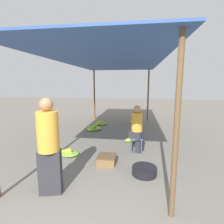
{
  "coord_description": "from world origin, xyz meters",
  "views": [
    {
      "loc": [
        0.9,
        -2.1,
        1.94
      ],
      "look_at": [
        0.0,
        3.98,
        0.92
      ],
      "focal_mm": 28.0,
      "sensor_mm": 36.0,
      "label": 1
    }
  ],
  "objects_px": {
    "banana_pile_left_0": "(69,153)",
    "basin_black": "(144,171)",
    "banana_pile_left_1": "(94,128)",
    "banana_pile_right_0": "(134,139)",
    "vendor_foreground": "(49,145)",
    "crate_near": "(107,160)",
    "banana_pile_right_1": "(135,122)",
    "stool": "(136,140)",
    "banana_pile_left_2": "(101,123)",
    "vendor_seated": "(137,128)"
  },
  "relations": [
    {
      "from": "banana_pile_left_0",
      "to": "basin_black",
      "type": "bearing_deg",
      "value": -20.1
    },
    {
      "from": "banana_pile_left_1",
      "to": "banana_pile_right_0",
      "type": "xyz_separation_m",
      "value": [
        1.69,
        -1.22,
        0.0
      ]
    },
    {
      "from": "vendor_foreground",
      "to": "crate_near",
      "type": "distance_m",
      "value": 1.67
    },
    {
      "from": "banana_pile_left_0",
      "to": "banana_pile_right_1",
      "type": "height_order",
      "value": "banana_pile_right_1"
    },
    {
      "from": "vendor_foreground",
      "to": "banana_pile_left_1",
      "type": "height_order",
      "value": "vendor_foreground"
    },
    {
      "from": "banana_pile_left_1",
      "to": "vendor_foreground",
      "type": "bearing_deg",
      "value": -86.0
    },
    {
      "from": "vendor_foreground",
      "to": "stool",
      "type": "relative_size",
      "value": 3.92
    },
    {
      "from": "basin_black",
      "to": "stool",
      "type": "bearing_deg",
      "value": 98.45
    },
    {
      "from": "stool",
      "to": "banana_pile_left_0",
      "type": "height_order",
      "value": "stool"
    },
    {
      "from": "banana_pile_left_2",
      "to": "crate_near",
      "type": "relative_size",
      "value": 1.32
    },
    {
      "from": "stool",
      "to": "banana_pile_left_0",
      "type": "xyz_separation_m",
      "value": [
        -1.8,
        -0.51,
        -0.28
      ]
    },
    {
      "from": "crate_near",
      "to": "banana_pile_right_1",
      "type": "bearing_deg",
      "value": 82.0
    },
    {
      "from": "stool",
      "to": "banana_pile_left_1",
      "type": "height_order",
      "value": "stool"
    },
    {
      "from": "basin_black",
      "to": "banana_pile_left_0",
      "type": "distance_m",
      "value": 2.11
    },
    {
      "from": "banana_pile_right_0",
      "to": "crate_near",
      "type": "relative_size",
      "value": 1.41
    },
    {
      "from": "basin_black",
      "to": "crate_near",
      "type": "bearing_deg",
      "value": 156.78
    },
    {
      "from": "vendor_foreground",
      "to": "vendor_seated",
      "type": "xyz_separation_m",
      "value": [
        1.5,
        2.12,
        -0.19
      ]
    },
    {
      "from": "banana_pile_left_1",
      "to": "crate_near",
      "type": "bearing_deg",
      "value": -70.23
    },
    {
      "from": "banana_pile_left_0",
      "to": "banana_pile_right_0",
      "type": "height_order",
      "value": "banana_pile_right_0"
    },
    {
      "from": "stool",
      "to": "banana_pile_right_0",
      "type": "distance_m",
      "value": 0.96
    },
    {
      "from": "vendor_foreground",
      "to": "banana_pile_right_1",
      "type": "relative_size",
      "value": 3.12
    },
    {
      "from": "banana_pile_left_1",
      "to": "crate_near",
      "type": "height_order",
      "value": "banana_pile_left_1"
    },
    {
      "from": "banana_pile_left_2",
      "to": "vendor_seated",
      "type": "bearing_deg",
      "value": -60.92
    },
    {
      "from": "banana_pile_left_2",
      "to": "crate_near",
      "type": "height_order",
      "value": "crate_near"
    },
    {
      "from": "vendor_foreground",
      "to": "stool",
      "type": "height_order",
      "value": "vendor_foreground"
    },
    {
      "from": "stool",
      "to": "banana_pile_right_0",
      "type": "relative_size",
      "value": 0.7
    },
    {
      "from": "basin_black",
      "to": "banana_pile_left_2",
      "type": "height_order",
      "value": "banana_pile_left_2"
    },
    {
      "from": "banana_pile_right_1",
      "to": "banana_pile_left_1",
      "type": "bearing_deg",
      "value": -141.86
    },
    {
      "from": "vendor_seated",
      "to": "banana_pile_right_0",
      "type": "relative_size",
      "value": 2.16
    },
    {
      "from": "basin_black",
      "to": "banana_pile_left_1",
      "type": "bearing_deg",
      "value": 120.21
    },
    {
      "from": "banana_pile_left_1",
      "to": "banana_pile_left_2",
      "type": "bearing_deg",
      "value": 85.54
    },
    {
      "from": "vendor_foreground",
      "to": "banana_pile_right_0",
      "type": "xyz_separation_m",
      "value": [
        1.4,
        3.03,
        -0.81
      ]
    },
    {
      "from": "vendor_seated",
      "to": "banana_pile_left_2",
      "type": "relative_size",
      "value": 2.31
    },
    {
      "from": "stool",
      "to": "banana_pile_left_1",
      "type": "xyz_separation_m",
      "value": [
        -1.78,
        2.14,
        -0.27
      ]
    },
    {
      "from": "vendor_seated",
      "to": "banana_pile_right_0",
      "type": "bearing_deg",
      "value": 96.67
    },
    {
      "from": "banana_pile_left_2",
      "to": "banana_pile_right_1",
      "type": "relative_size",
      "value": 1.06
    },
    {
      "from": "vendor_foreground",
      "to": "banana_pile_right_1",
      "type": "height_order",
      "value": "vendor_foreground"
    },
    {
      "from": "basin_black",
      "to": "banana_pile_right_1",
      "type": "bearing_deg",
      "value": 93.44
    },
    {
      "from": "vendor_foreground",
      "to": "banana_pile_right_0",
      "type": "bearing_deg",
      "value": 65.29
    },
    {
      "from": "vendor_seated",
      "to": "crate_near",
      "type": "bearing_deg",
      "value": -129.96
    },
    {
      "from": "banana_pile_left_1",
      "to": "banana_pile_left_0",
      "type": "bearing_deg",
      "value": -90.38
    },
    {
      "from": "vendor_foreground",
      "to": "stool",
      "type": "bearing_deg",
      "value": 54.95
    },
    {
      "from": "vendor_foreground",
      "to": "banana_pile_right_1",
      "type": "distance_m",
      "value": 5.8
    },
    {
      "from": "stool",
      "to": "vendor_seated",
      "type": "relative_size",
      "value": 0.33
    },
    {
      "from": "banana_pile_right_0",
      "to": "banana_pile_right_1",
      "type": "distance_m",
      "value": 2.54
    },
    {
      "from": "banana_pile_right_0",
      "to": "crate_near",
      "type": "distance_m",
      "value": 1.88
    },
    {
      "from": "vendor_foreground",
      "to": "crate_near",
      "type": "bearing_deg",
      "value": 58.29
    },
    {
      "from": "banana_pile_left_0",
      "to": "banana_pile_right_1",
      "type": "bearing_deg",
      "value": 66.82
    },
    {
      "from": "banana_pile_right_1",
      "to": "vendor_foreground",
      "type": "bearing_deg",
      "value": -103.95
    },
    {
      "from": "banana_pile_left_1",
      "to": "banana_pile_right_0",
      "type": "height_order",
      "value": "banana_pile_left_1"
    }
  ]
}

